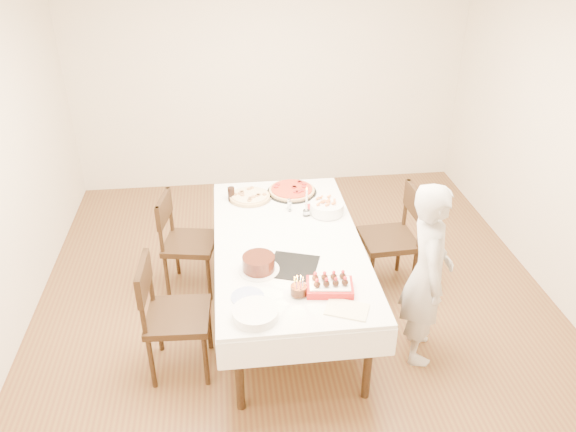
{
  "coord_description": "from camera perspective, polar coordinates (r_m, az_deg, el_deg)",
  "views": [
    {
      "loc": [
        -0.53,
        -3.79,
        3.1
      ],
      "look_at": [
        -0.09,
        -0.1,
        0.97
      ],
      "focal_mm": 35.0,
      "sensor_mm": 36.0,
      "label": 1
    }
  ],
  "objects": [
    {
      "name": "chair_left_dessert",
      "position": [
        4.16,
        -11.09,
        -10.01
      ],
      "size": [
        0.51,
        0.51,
        0.95
      ],
      "primitive_type": null,
      "rotation": [
        0.0,
        0.0,
        3.09
      ],
      "color": "#311F10",
      "rests_on": "floor"
    },
    {
      "name": "pizza_white",
      "position": [
        5.01,
        -3.89,
        1.97
      ],
      "size": [
        0.39,
        0.39,
        0.04
      ],
      "primitive_type": "cylinder",
      "rotation": [
        0.0,
        0.0,
        0.01
      ],
      "color": "beige",
      "rests_on": "dining_table"
    },
    {
      "name": "cake_board",
      "position": [
        4.11,
        0.53,
        -5.17
      ],
      "size": [
        0.44,
        0.44,
        0.01
      ],
      "primitive_type": "cube",
      "rotation": [
        0.0,
        0.0,
        -0.33
      ],
      "color": "black",
      "rests_on": "dining_table"
    },
    {
      "name": "chair_left_savory",
      "position": [
        4.98,
        -9.93,
        -2.75
      ],
      "size": [
        0.55,
        0.55,
        0.92
      ],
      "primitive_type": null,
      "rotation": [
        0.0,
        0.0,
        2.96
      ],
      "color": "#311F10",
      "rests_on": "floor"
    },
    {
      "name": "pizza_pepperoni",
      "position": [
        5.1,
        0.38,
        2.62
      ],
      "size": [
        0.58,
        0.58,
        0.04
      ],
      "primitive_type": "cylinder",
      "rotation": [
        0.0,
        0.0,
        -0.34
      ],
      "color": "red",
      "rests_on": "dining_table"
    },
    {
      "name": "wall_back",
      "position": [
        6.55,
        -1.94,
        14.26
      ],
      "size": [
        4.5,
        0.04,
        2.7
      ],
      "primitive_type": "cube",
      "color": "beige",
      "rests_on": "floor"
    },
    {
      "name": "box_lid",
      "position": [
        3.74,
        6.0,
        -9.47
      ],
      "size": [
        0.32,
        0.28,
        0.02
      ],
      "primitive_type": "cube",
      "rotation": [
        0.0,
        0.0,
        -0.41
      ],
      "color": "beige",
      "rests_on": "dining_table"
    },
    {
      "name": "birthday_cake",
      "position": [
        3.79,
        1.09,
        -7.13
      ],
      "size": [
        0.12,
        0.12,
        0.13
      ],
      "primitive_type": "cylinder",
      "rotation": [
        0.0,
        0.0,
        0.08
      ],
      "color": "#39200F",
      "rests_on": "dining_table"
    },
    {
      "name": "pasta_bowl",
      "position": [
        4.76,
        3.96,
        0.84
      ],
      "size": [
        0.32,
        0.32,
        0.09
      ],
      "primitive_type": "cylinder",
      "rotation": [
        0.0,
        0.0,
        -0.15
      ],
      "color": "white",
      "rests_on": "dining_table"
    },
    {
      "name": "floor",
      "position": [
        4.93,
        0.93,
        -9.25
      ],
      "size": [
        5.0,
        5.0,
        0.0
      ],
      "primitive_type": "plane",
      "color": "brown",
      "rests_on": "ground"
    },
    {
      "name": "chair_right_savory",
      "position": [
        4.99,
        10.13,
        -2.35
      ],
      "size": [
        0.52,
        0.52,
        0.97
      ],
      "primitive_type": null,
      "rotation": [
        0.0,
        0.0,
        0.05
      ],
      "color": "#311F10",
      "rests_on": "floor"
    },
    {
      "name": "red_placemat",
      "position": [
        4.86,
        3.55,
        0.75
      ],
      "size": [
        0.29,
        0.29,
        0.01
      ],
      "primitive_type": "cube",
      "rotation": [
        0.0,
        0.0,
        0.23
      ],
      "color": "#B21E1E",
      "rests_on": "dining_table"
    },
    {
      "name": "taper_candle",
      "position": [
        4.68,
        1.9,
        1.51
      ],
      "size": [
        0.07,
        0.07,
        0.28
      ],
      "primitive_type": "cylinder",
      "rotation": [
        0.0,
        0.0,
        -0.17
      ],
      "color": "white",
      "rests_on": "dining_table"
    },
    {
      "name": "strawberry_box",
      "position": [
        3.86,
        4.27,
        -7.1
      ],
      "size": [
        0.34,
        0.25,
        0.08
      ],
      "primitive_type": null,
      "rotation": [
        0.0,
        0.0,
        -0.13
      ],
      "color": "#A61412",
      "rests_on": "dining_table"
    },
    {
      "name": "layer_cake",
      "position": [
        4.04,
        -3.0,
        -4.84
      ],
      "size": [
        0.36,
        0.36,
        0.12
      ],
      "primitive_type": "cylinder",
      "rotation": [
        0.0,
        0.0,
        -0.22
      ],
      "color": "#38170E",
      "rests_on": "dining_table"
    },
    {
      "name": "shaker_pair",
      "position": [
        4.79,
        0.18,
        0.98
      ],
      "size": [
        0.1,
        0.1,
        0.09
      ],
      "primitive_type": null,
      "rotation": [
        0.0,
        0.0,
        0.27
      ],
      "color": "white",
      "rests_on": "dining_table"
    },
    {
      "name": "plate_stack",
      "position": [
        3.65,
        -3.34,
        -9.84
      ],
      "size": [
        0.39,
        0.39,
        0.06
      ],
      "primitive_type": "cylinder",
      "rotation": [
        0.0,
        0.0,
        -0.39
      ],
      "color": "white",
      "rests_on": "dining_table"
    },
    {
      "name": "cola_glass",
      "position": [
        5.0,
        -5.79,
        2.31
      ],
      "size": [
        0.06,
        0.06,
        0.11
      ],
      "primitive_type": "cylinder",
      "rotation": [
        0.0,
        0.0,
        -0.02
      ],
      "color": "black",
      "rests_on": "dining_table"
    },
    {
      "name": "dining_table",
      "position": [
        4.61,
        0.0,
        -6.48
      ],
      "size": [
        1.37,
        2.25,
        0.75
      ],
      "primitive_type": "cube",
      "rotation": [
        0.0,
        0.0,
        0.11
      ],
      "color": "white",
      "rests_on": "floor"
    },
    {
      "name": "china_plate",
      "position": [
        3.83,
        -4.13,
        -8.19
      ],
      "size": [
        0.3,
        0.3,
        0.01
      ],
      "primitive_type": "cylinder",
      "rotation": [
        0.0,
        0.0,
        0.41
      ],
      "color": "white",
      "rests_on": "dining_table"
    },
    {
      "name": "person",
      "position": [
        4.19,
        13.96,
        -5.78
      ],
      "size": [
        0.45,
        0.59,
        1.45
      ],
      "primitive_type": "imported",
      "rotation": [
        0.0,
        0.0,
        1.37
      ],
      "color": "beige",
      "rests_on": "floor"
    }
  ]
}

